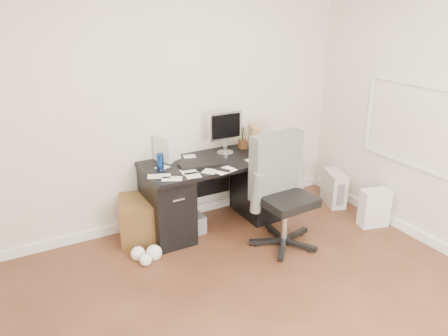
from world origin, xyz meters
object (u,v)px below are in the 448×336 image
(keyboard, at_px, (203,164))
(wicker_basket, at_px, (143,219))
(office_chair, at_px, (286,194))
(pc_tower, at_px, (334,188))
(lcd_monitor, at_px, (225,133))
(desk, at_px, (215,191))

(keyboard, relative_size, wicker_basket, 1.08)
(office_chair, relative_size, pc_tower, 2.79)
(lcd_monitor, bearing_deg, pc_tower, -13.22)
(desk, height_order, office_chair, office_chair)
(wicker_basket, bearing_deg, lcd_monitor, 2.71)
(office_chair, bearing_deg, pc_tower, 21.35)
(pc_tower, bearing_deg, keyboard, -164.62)
(desk, xyz_separation_m, wicker_basket, (-0.79, 0.08, -0.18))
(pc_tower, bearing_deg, lcd_monitor, -174.33)
(office_chair, height_order, wicker_basket, office_chair)
(lcd_monitor, bearing_deg, desk, -146.00)
(lcd_monitor, relative_size, office_chair, 0.42)
(desk, xyz_separation_m, office_chair, (0.41, -0.71, 0.16))
(desk, relative_size, office_chair, 1.34)
(pc_tower, xyz_separation_m, wicker_basket, (-2.28, 0.30, 0.02))
(lcd_monitor, distance_m, pc_tower, 1.56)
(lcd_monitor, height_order, pc_tower, lcd_monitor)
(keyboard, xyz_separation_m, office_chair, (0.58, -0.63, -0.20))
(keyboard, height_order, office_chair, office_chair)
(keyboard, height_order, wicker_basket, keyboard)
(lcd_monitor, bearing_deg, office_chair, -73.81)
(keyboard, bearing_deg, wicker_basket, 174.21)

